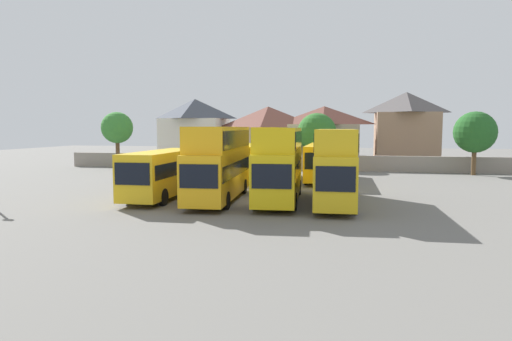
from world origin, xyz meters
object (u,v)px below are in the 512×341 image
at_px(bus_3, 280,160).
at_px(tree_behind_wall, 317,133).
at_px(bus_2, 220,159).
at_px(house_terrace_centre, 268,135).
at_px(house_terrace_far_right, 406,128).
at_px(tree_right_of_lot, 475,132).
at_px(house_terrace_left, 195,130).
at_px(bus_4, 336,162).
at_px(bus_5, 244,159).
at_px(bus_6, 271,150).
at_px(bus_7, 321,160).
at_px(house_terrace_right, 324,135).
at_px(bus_1, 164,171).
at_px(tree_left_of_lot, 117,128).

xyz_separation_m(bus_3, tree_behind_wall, (0.79, 25.80, 1.57)).
bearing_deg(bus_2, house_terrace_centre, -179.77).
relative_size(house_terrace_far_right, tree_right_of_lot, 1.45).
xyz_separation_m(house_terrace_left, tree_right_of_lot, (34.73, -12.02, -0.16)).
xyz_separation_m(house_terrace_far_right, tree_right_of_lot, (5.52, -12.23, -0.44)).
distance_m(bus_4, bus_5, 16.38).
distance_m(bus_4, house_terrace_centre, 34.55).
bearing_deg(bus_3, bus_4, 80.56).
height_order(bus_6, bus_7, bus_6).
bearing_deg(house_terrace_centre, bus_3, -78.96).
relative_size(bus_6, house_terrace_right, 1.05).
bearing_deg(bus_3, house_terrace_right, 174.07).
distance_m(bus_1, bus_3, 8.30).
height_order(bus_1, house_terrace_centre, house_terrace_centre).
distance_m(bus_3, tree_left_of_lot, 30.41).
bearing_deg(tree_right_of_lot, bus_2, -135.14).
bearing_deg(tree_behind_wall, house_terrace_far_right, 34.54).
height_order(bus_5, house_terrace_centre, house_terrace_centre).
xyz_separation_m(bus_1, house_terrace_far_right, (20.28, 33.55, 3.02)).
bearing_deg(bus_4, tree_behind_wall, -174.87).
bearing_deg(bus_5, bus_2, 1.34).
height_order(bus_3, tree_right_of_lot, tree_right_of_lot).
bearing_deg(bus_6, tree_left_of_lot, -112.05).
relative_size(bus_6, house_terrace_centre, 1.00).
bearing_deg(bus_2, tree_left_of_lot, -141.80).
bearing_deg(bus_3, bus_2, -90.16).
bearing_deg(bus_4, house_terrace_left, -149.45).
distance_m(bus_3, bus_4, 3.75).
bearing_deg(tree_left_of_lot, bus_2, -48.10).
bearing_deg(bus_6, bus_7, 87.16).
bearing_deg(bus_7, tree_left_of_lot, -106.27).
height_order(bus_5, bus_7, bus_7).
height_order(bus_2, bus_3, bus_2).
distance_m(bus_2, house_terrace_left, 36.06).
distance_m(bus_7, tree_left_of_lot, 25.75).
distance_m(tree_left_of_lot, tree_right_of_lot, 40.10).
bearing_deg(bus_7, bus_1, -38.18).
bearing_deg(house_terrace_right, tree_left_of_lot, -152.87).
relative_size(tree_left_of_lot, tree_right_of_lot, 1.03).
bearing_deg(bus_3, bus_6, -171.72).
xyz_separation_m(bus_2, house_terrace_left, (-13.08, 33.56, 1.82)).
bearing_deg(tree_left_of_lot, bus_1, -54.90).
bearing_deg(house_terrace_far_right, house_terrace_left, -179.58).
relative_size(bus_5, tree_left_of_lot, 1.53).
xyz_separation_m(bus_1, bus_6, (5.46, 13.36, 0.91)).
distance_m(bus_2, house_terrace_right, 33.25).
xyz_separation_m(house_terrace_left, house_terrace_right, (18.53, -0.78, -0.63)).
bearing_deg(bus_4, bus_6, -155.83).
xyz_separation_m(bus_5, bus_7, (7.53, 0.16, 0.05)).
xyz_separation_m(bus_4, bus_6, (-6.53, 13.72, 0.08)).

